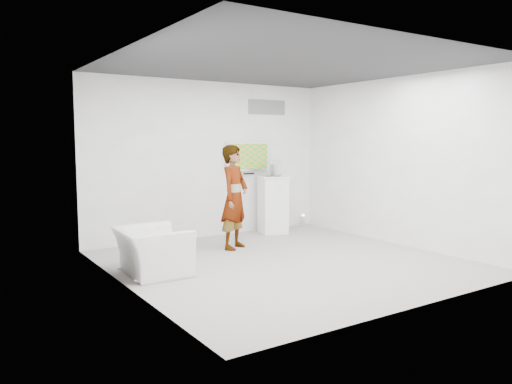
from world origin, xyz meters
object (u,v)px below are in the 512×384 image
(pedestal, at_px, (273,204))
(floor_uplight, at_px, (303,220))
(person, at_px, (234,197))
(armchair, at_px, (153,251))
(tv, at_px, (248,156))

(pedestal, height_order, floor_uplight, pedestal)
(person, relative_size, pedestal, 1.55)
(armchair, bearing_deg, person, -64.40)
(person, bearing_deg, floor_uplight, -7.69)
(armchair, xyz_separation_m, pedestal, (3.23, 1.65, 0.25))
(tv, bearing_deg, person, -130.66)
(pedestal, bearing_deg, person, -149.14)
(tv, height_order, person, tv)
(armchair, xyz_separation_m, floor_uplight, (4.22, 1.91, -0.20))
(pedestal, bearing_deg, armchair, -152.89)
(tv, distance_m, pedestal, 1.10)
(armchair, height_order, floor_uplight, armchair)
(tv, height_order, armchair, tv)
(armchair, relative_size, floor_uplight, 4.04)
(floor_uplight, bearing_deg, pedestal, -165.63)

